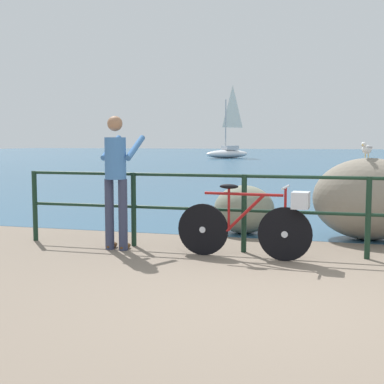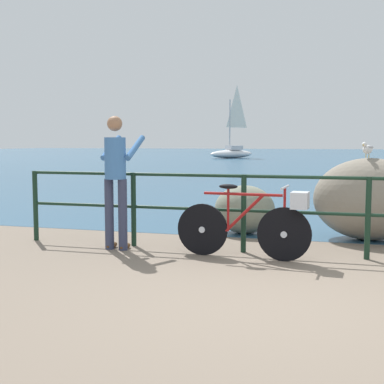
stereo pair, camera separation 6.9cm
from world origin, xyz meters
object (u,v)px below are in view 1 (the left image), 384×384
Objects in this scene: sailboat at (228,150)px; person_at_railing at (116,176)px; bicycle at (255,222)px; seagull at (367,148)px; breakwater_boulder_left at (244,209)px; breakwater_boulder_main at (369,199)px.

person_at_railing is at bearing 48.37° from sailboat.
seagull is at bearing 54.73° from bicycle.
person_at_railing is 37.74m from sailboat.
sailboat is (-7.37, 35.57, 0.33)m from breakwater_boulder_left.
breakwater_boulder_left is 36.33m from sailboat.
bicycle is 1.04× the size of breakwater_boulder_main.
bicycle is at bearing -129.72° from breakwater_boulder_main.
person_at_railing is at bearing -130.24° from breakwater_boulder_left.
bicycle is 2.25m from breakwater_boulder_main.
breakwater_boulder_main is 1.88m from breakwater_boulder_left.
sailboat is (-9.18, 35.64, -0.64)m from seagull.
bicycle is 1.83m from breakwater_boulder_left.
seagull reaches higher than breakwater_boulder_left.
person_at_railing is at bearing -178.81° from bicycle.
breakwater_boulder_left is at bearing 178.48° from breakwater_boulder_main.
person_at_railing reaches higher than breakwater_boulder_left.
breakwater_boulder_left is at bearing 51.02° from sailboat.
person_at_railing is 0.29× the size of sailboat.
breakwater_boulder_main is 1.71× the size of breakwater_boulder_left.
bicycle is 38.15m from sailboat.
person_at_railing is (-1.86, 0.08, 0.53)m from bicycle.
breakwater_boulder_left is at bearing 107.35° from bicycle.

